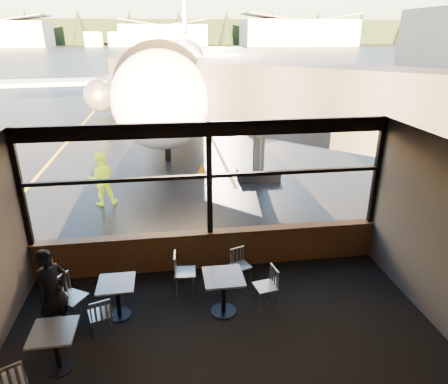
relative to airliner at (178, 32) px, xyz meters
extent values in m
plane|color=black|center=(-0.20, 99.48, -5.34)|extent=(520.00, 520.00, 0.00)
cube|color=black|center=(-0.20, -23.52, -5.33)|extent=(8.00, 6.00, 0.01)
cube|color=#38332D|center=(-0.20, -23.52, -1.84)|extent=(8.00, 6.00, 0.04)
cube|color=brown|center=(-0.20, -20.52, -4.89)|extent=(8.00, 0.28, 0.90)
cube|color=black|center=(-0.20, -20.52, -1.99)|extent=(8.00, 0.18, 0.30)
cube|color=black|center=(-4.15, -20.52, -3.14)|extent=(0.12, 0.12, 2.60)
cube|color=black|center=(-0.20, -20.52, -3.14)|extent=(0.12, 0.12, 2.60)
cube|color=black|center=(3.75, -20.52, -3.14)|extent=(0.12, 0.12, 2.60)
cube|color=black|center=(-0.20, -20.52, -3.04)|extent=(8.00, 0.10, 0.08)
imported|color=black|center=(-3.27, -22.35, -4.48)|extent=(0.72, 0.74, 1.72)
imported|color=#BFF219|center=(-3.24, -16.25, -4.46)|extent=(0.97, 0.82, 1.75)
cone|color=orange|center=(0.25, -13.66, -5.10)|extent=(0.34, 0.34, 0.47)
cone|color=#F15107|center=(-3.98, -0.41, -5.09)|extent=(0.36, 0.36, 0.49)
cylinder|color=silver|center=(-30.20, 161.48, -2.34)|extent=(8.00, 8.00, 6.00)
cylinder|color=silver|center=(-20.20, 161.48, -2.34)|extent=(8.00, 8.00, 6.00)
cylinder|color=silver|center=(-10.20, 161.48, -2.34)|extent=(8.00, 8.00, 6.00)
cube|color=black|center=(-0.20, 189.48, 0.66)|extent=(360.00, 3.00, 12.00)
camera|label=1|loc=(-1.07, -28.77, -0.12)|focal=32.00mm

